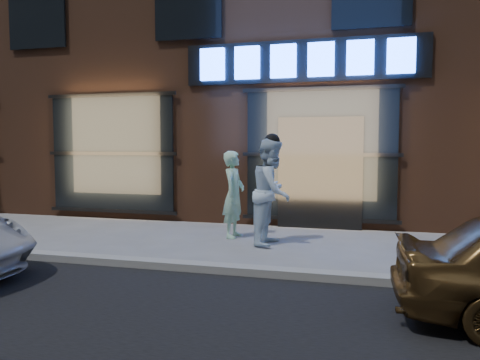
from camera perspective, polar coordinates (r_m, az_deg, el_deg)
name	(u,v)px	position (r m, az deg, el deg)	size (l,w,h in m)	color
ground	(291,278)	(6.53, 6.30, -11.80)	(90.00, 90.00, 0.00)	slate
curb	(292,274)	(6.52, 6.30, -11.29)	(60.00, 0.25, 0.12)	gray
storefront_building	(334,30)	(14.61, 11.44, 17.45)	(30.20, 8.28, 10.30)	#54301E
man_bowtie	(234,194)	(9.12, -0.77, -1.76)	(0.62, 0.40, 1.69)	#A1D3B7
man_cap	(272,192)	(8.49, 3.92, -1.43)	(0.93, 0.73, 1.92)	silver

